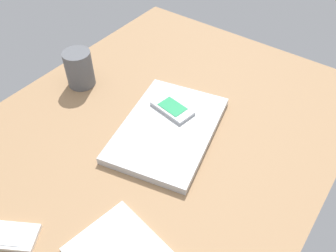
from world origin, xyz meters
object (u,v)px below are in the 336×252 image
at_px(cell_phone_on_laptop, 172,108).
at_px(pen_cup, 79,69).
at_px(laptop_closed, 168,129).
at_px(cell_phone_on_desk, 6,235).

xyz_separation_m(cell_phone_on_laptop, pen_cup, (-0.04, 0.28, 0.03)).
bearing_deg(pen_cup, laptop_closed, -92.06).
distance_m(laptop_closed, pen_cup, 0.31).
bearing_deg(laptop_closed, cell_phone_on_desk, 155.24).
relative_size(laptop_closed, pen_cup, 3.03).
bearing_deg(laptop_closed, cell_phone_on_laptop, 12.85).
height_order(cell_phone_on_desk, pen_cup, pen_cup).
height_order(cell_phone_on_laptop, pen_cup, pen_cup).
distance_m(cell_phone_on_laptop, cell_phone_on_desk, 0.46).
xyz_separation_m(laptop_closed, pen_cup, (0.01, 0.31, 0.04)).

